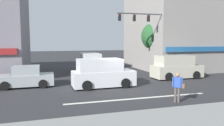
# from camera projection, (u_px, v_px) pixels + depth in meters

# --- Properties ---
(ground_plane) EXTENTS (120.00, 120.00, 0.00)m
(ground_plane) POSITION_uv_depth(u_px,v_px,m) (121.00, 87.00, 16.45)
(ground_plane) COLOR #2B2B2D
(lane_marking_stripe) EXTENTS (9.00, 0.24, 0.01)m
(lane_marking_stripe) POSITION_uv_depth(u_px,v_px,m) (139.00, 98.00, 13.11)
(lane_marking_stripe) COLOR silver
(lane_marking_stripe) RESTS_ON ground
(building_right_corner) EXTENTS (11.54, 11.31, 10.62)m
(building_right_corner) POSITION_uv_depth(u_px,v_px,m) (181.00, 26.00, 27.71)
(building_right_corner) COLOR gray
(building_right_corner) RESTS_ON ground
(street_tree) EXTENTS (3.21, 3.21, 5.55)m
(street_tree) POSITION_uv_depth(u_px,v_px,m) (156.00, 36.00, 24.23)
(street_tree) COLOR #4C3823
(street_tree) RESTS_ON ground
(utility_pole_near_left) EXTENTS (1.40, 0.22, 8.65)m
(utility_pole_near_left) POSITION_uv_depth(u_px,v_px,m) (12.00, 29.00, 19.23)
(utility_pole_near_left) COLOR brown
(utility_pole_near_left) RESTS_ON ground
(traffic_light_mast) EXTENTS (4.89, 0.26, 6.20)m
(traffic_light_mast) POSITION_uv_depth(u_px,v_px,m) (152.00, 32.00, 20.85)
(traffic_light_mast) COLOR #47474C
(traffic_light_mast) RESTS_ON ground
(van_crossing_leftbound) EXTENTS (4.63, 2.10, 2.11)m
(van_crossing_leftbound) POSITION_uv_depth(u_px,v_px,m) (102.00, 74.00, 16.28)
(van_crossing_leftbound) COLOR silver
(van_crossing_leftbound) RESTS_ON ground
(van_waiting_far) EXTENTS (2.05, 4.60, 2.11)m
(van_waiting_far) POSITION_uv_depth(u_px,v_px,m) (90.00, 63.00, 23.66)
(van_waiting_far) COLOR silver
(van_waiting_far) RESTS_ON ground
(van_parked_curbside) EXTENTS (4.64, 2.12, 2.11)m
(van_parked_curbside) POSITION_uv_depth(u_px,v_px,m) (176.00, 67.00, 20.05)
(van_parked_curbside) COLOR #B7B29E
(van_parked_curbside) RESTS_ON ground
(sedan_approaching_near) EXTENTS (4.11, 1.90, 1.58)m
(sedan_approaching_near) POSITION_uv_depth(u_px,v_px,m) (25.00, 78.00, 16.28)
(sedan_approaching_near) COLOR #999EA3
(sedan_approaching_near) RESTS_ON ground
(pedestrian_foreground_with_bag) EXTENTS (0.60, 0.56, 1.67)m
(pedestrian_foreground_with_bag) POSITION_uv_depth(u_px,v_px,m) (178.00, 86.00, 12.16)
(pedestrian_foreground_with_bag) COLOR #4C4742
(pedestrian_foreground_with_bag) RESTS_ON ground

